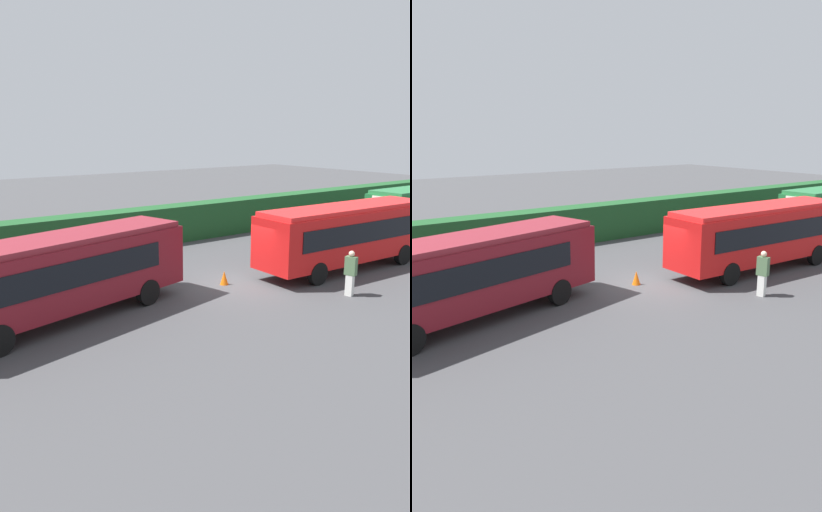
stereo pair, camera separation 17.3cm
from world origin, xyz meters
TOP-DOWN VIEW (x-y plane):
  - ground_plane at (0.00, 0.00)m, footprint 107.90×107.90m
  - bus_maroon at (-7.96, 0.35)m, footprint 10.10×4.47m
  - bus_red at (5.41, -1.10)m, footprint 9.88×2.69m
  - person_left at (2.28, -3.87)m, footprint 0.36×0.50m
  - person_center at (3.12, 0.69)m, footprint 0.51×0.41m
  - person_right at (15.35, 3.93)m, footprint 0.46×0.29m
  - hedge_row at (0.00, 9.08)m, footprint 65.95×1.55m
  - traffic_cone at (-0.81, 0.32)m, footprint 0.36×0.36m

SIDE VIEW (x-z plane):
  - ground_plane at x=0.00m, z-range 0.00..0.00m
  - traffic_cone at x=-0.81m, z-range 0.00..0.60m
  - person_center at x=3.12m, z-range 0.04..1.77m
  - person_right at x=15.35m, z-range 0.05..1.89m
  - person_left at x=2.28m, z-range 0.05..1.91m
  - hedge_row at x=0.00m, z-range 0.00..2.12m
  - bus_maroon at x=-7.96m, z-range 0.24..3.24m
  - bus_red at x=5.41m, z-range 0.24..3.30m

